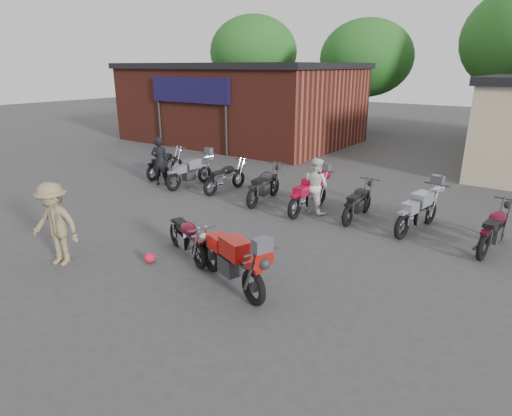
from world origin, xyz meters
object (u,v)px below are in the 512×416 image
Objects in this scene: row_bike_6 at (418,209)px; helmet at (150,258)px; person_tan at (55,224)px; person_light at (316,186)px; row_bike_4 at (309,192)px; sportbike at (232,258)px; row_bike_0 at (165,162)px; row_bike_5 at (358,200)px; row_bike_7 at (495,227)px; row_bike_2 at (226,176)px; person_dark at (160,161)px; vintage_motorcycle at (187,235)px; row_bike_1 at (190,170)px; row_bike_3 at (264,183)px.

helmet is at bearing 151.99° from row_bike_6.
row_bike_6 is at bearing 33.14° from person_tan.
row_bike_4 is (-0.19, -0.06, -0.22)m from person_light.
sportbike is 2.25m from helmet.
row_bike_0 is 8.02m from row_bike_5.
row_bike_7 is at bearing -89.02° from row_bike_4.
person_tan reaches higher than row_bike_4.
sportbike is at bearing 4.50° from person_tan.
person_tan is 0.96× the size of row_bike_2.
row_bike_2 is at bearing 169.02° from person_dark.
vintage_motorcycle is 0.99× the size of row_bike_2.
row_bike_0 is (-0.78, 0.94, -0.30)m from person_dark.
row_bike_2 is (1.42, 0.26, -0.03)m from row_bike_1.
row_bike_2 is 1.76m from row_bike_3.
vintage_motorcycle is at bearing -175.78° from row_bike_3.
person_dark is 6.02m from person_light.
row_bike_1 is 3.18m from row_bike_3.
row_bike_0 is at bearing 165.45° from sportbike.
row_bike_7 reaches higher than helmet.
person_tan is 8.74m from row_bike_6.
row_bike_7 is (11.45, -0.33, 0.01)m from row_bike_0.
person_dark is 1.26m from row_bike_0.
row_bike_4 is 4.86m from row_bike_7.
row_bike_3 reaches higher than helmet.
person_dark is 0.92× the size of row_bike_2.
person_tan is at bearing 90.62° from person_dark.
person_dark is 7.28m from row_bike_5.
person_dark is 0.84× the size of row_bike_3.
row_bike_0 is 0.98× the size of row_bike_1.
person_light is 0.83× the size of row_bike_0.
person_tan is 9.87m from row_bike_7.
vintage_motorcycle is 1.15× the size of person_light.
row_bike_3 is (4.96, -0.38, 0.03)m from row_bike_0.
row_bike_7 is (5.97, 5.20, 0.48)m from helmet.
row_bike_5 is (4.81, 0.04, -0.00)m from row_bike_2.
person_dark is 0.89× the size of row_bike_0.
person_tan reaches higher than row_bike_0.
sportbike is 1.16× the size of row_bike_5.
row_bike_0 is at bearing 163.97° from vintage_motorcycle.
helmet is at bearing 21.40° from person_tan.
person_tan is 6.62m from row_bike_1.
row_bike_6 is 1.04× the size of row_bike_7.
person_light is 0.81× the size of row_bike_7.
row_bike_4 is (6.59, -0.43, 0.03)m from row_bike_0.
person_tan reaches higher than sportbike.
person_dark is at bearing 104.89° from row_bike_6.
row_bike_1 is at bearing 82.91° from row_bike_3.
sportbike is 9.33m from row_bike_0.
row_bike_0 is 1.04× the size of row_bike_5.
row_bike_2 is at bearing 88.31° from row_bike_5.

